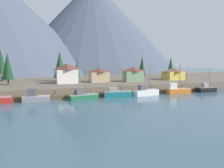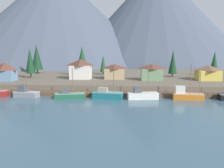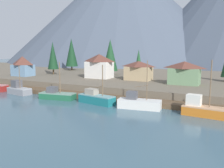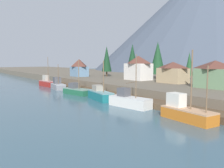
# 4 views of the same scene
# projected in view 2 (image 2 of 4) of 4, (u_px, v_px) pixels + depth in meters

# --- Properties ---
(ground_plane) EXTENTS (400.00, 400.00, 1.00)m
(ground_plane) POSITION_uv_depth(u_px,v_px,m) (112.00, 87.00, 82.19)
(ground_plane) COLOR #3D5B6B
(dock) EXTENTS (80.00, 4.00, 1.60)m
(dock) POSITION_uv_depth(u_px,v_px,m) (107.00, 94.00, 64.29)
(dock) COLOR brown
(dock) RESTS_ON ground_plane
(shoreline_bank) EXTENTS (400.00, 56.00, 2.50)m
(shoreline_bank) POSITION_uv_depth(u_px,v_px,m) (114.00, 78.00, 93.74)
(shoreline_bank) COLOR #665B4C
(shoreline_bank) RESTS_ON ground_plane
(mountain_west_peak) EXTENTS (168.79, 168.79, 78.50)m
(mountain_west_peak) POSITION_uv_depth(u_px,v_px,m) (56.00, 18.00, 183.74)
(mountain_west_peak) COLOR #475160
(mountain_west_peak) RESTS_ON ground_plane
(mountain_central_peak) EXTENTS (156.23, 156.23, 83.38)m
(mountain_central_peak) POSITION_uv_depth(u_px,v_px,m) (156.00, 16.00, 192.99)
(mountain_central_peak) COLOR #475160
(mountain_central_peak) RESTS_ON ground_plane
(fishing_boat_grey) EXTENTS (7.11, 3.65, 7.24)m
(fishing_boat_grey) POSITION_uv_depth(u_px,v_px,m) (26.00, 93.00, 61.88)
(fishing_boat_grey) COLOR gray
(fishing_boat_grey) RESTS_ON ground_plane
(fishing_boat_green) EXTENTS (8.55, 4.18, 8.44)m
(fishing_boat_green) POSITION_uv_depth(u_px,v_px,m) (70.00, 95.00, 60.71)
(fishing_boat_green) COLOR #1E5B3D
(fishing_boat_green) RESTS_ON ground_plane
(fishing_boat_teal) EXTENTS (8.50, 3.91, 8.21)m
(fishing_boat_teal) POSITION_uv_depth(u_px,v_px,m) (107.00, 94.00, 60.16)
(fishing_boat_teal) COLOR #196B70
(fishing_boat_teal) RESTS_ON ground_plane
(fishing_boat_white) EXTENTS (8.47, 3.73, 9.29)m
(fishing_boat_white) POSITION_uv_depth(u_px,v_px,m) (142.00, 95.00, 59.55)
(fishing_boat_white) COLOR silver
(fishing_boat_white) RESTS_ON ground_plane
(fishing_boat_orange) EXTENTS (8.02, 3.22, 9.64)m
(fishing_boat_orange) POSITION_uv_depth(u_px,v_px,m) (187.00, 95.00, 59.03)
(fishing_boat_orange) COLOR #CC6B1E
(fishing_boat_orange) RESTS_ON ground_plane
(house_yellow) EXTENTS (8.01, 7.07, 5.25)m
(house_yellow) POSITION_uv_depth(u_px,v_px,m) (208.00, 72.00, 78.13)
(house_yellow) COLOR gold
(house_yellow) RESTS_ON shoreline_bank
(house_blue) EXTENTS (6.89, 4.74, 6.42)m
(house_blue) POSITION_uv_depth(u_px,v_px,m) (5.00, 71.00, 76.02)
(house_blue) COLOR #6689A8
(house_blue) RESTS_ON shoreline_bank
(house_green) EXTENTS (7.78, 4.60, 5.79)m
(house_green) POSITION_uv_depth(u_px,v_px,m) (152.00, 72.00, 77.54)
(house_green) COLOR #6B8E66
(house_green) RESTS_ON shoreline_bank
(house_tan) EXTENTS (7.52, 5.09, 5.45)m
(house_tan) POSITION_uv_depth(u_px,v_px,m) (115.00, 71.00, 81.09)
(house_tan) COLOR tan
(house_tan) RESTS_ON shoreline_bank
(house_white) EXTENTS (7.84, 5.44, 7.25)m
(house_white) POSITION_uv_depth(u_px,v_px,m) (81.00, 69.00, 80.98)
(house_white) COLOR silver
(house_white) RESTS_ON shoreline_bank
(conifer_near_left) EXTENTS (3.24, 3.24, 10.23)m
(conifer_near_left) POSITION_uv_depth(u_px,v_px,m) (214.00, 61.00, 88.53)
(conifer_near_left) COLOR #4C3823
(conifer_near_left) RESTS_ON shoreline_bank
(conifer_near_right) EXTENTS (2.76, 2.76, 8.53)m
(conifer_near_right) POSITION_uv_depth(u_px,v_px,m) (103.00, 63.00, 95.60)
(conifer_near_right) COLOR #4C3823
(conifer_near_right) RESTS_ON shoreline_bank
(conifer_mid_left) EXTENTS (3.69, 3.69, 11.21)m
(conifer_mid_left) POSITION_uv_depth(u_px,v_px,m) (30.00, 61.00, 83.86)
(conifer_mid_left) COLOR #4C3823
(conifer_mid_left) RESTS_ON shoreline_bank
(conifer_mid_right) EXTENTS (3.40, 3.40, 10.45)m
(conifer_mid_right) POSITION_uv_depth(u_px,v_px,m) (173.00, 62.00, 87.07)
(conifer_mid_right) COLOR #4C3823
(conifer_mid_right) RESTS_ON shoreline_bank
(conifer_back_left) EXTENTS (5.12, 5.12, 12.01)m
(conifer_back_left) POSITION_uv_depth(u_px,v_px,m) (82.00, 59.00, 90.09)
(conifer_back_left) COLOR #4C3823
(conifer_back_left) RESTS_ON shoreline_bank
(conifer_back_right) EXTENTS (5.00, 5.00, 12.92)m
(conifer_back_right) POSITION_uv_depth(u_px,v_px,m) (37.00, 57.00, 99.67)
(conifer_back_right) COLOR #4C3823
(conifer_back_right) RESTS_ON shoreline_bank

